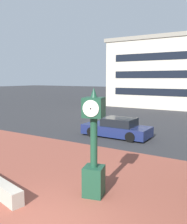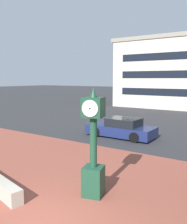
# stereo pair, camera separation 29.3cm
# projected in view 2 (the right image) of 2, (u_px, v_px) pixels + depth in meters

# --- Properties ---
(plaza_brick_paving) EXTENTS (44.00, 11.39, 0.01)m
(plaza_brick_paving) POSITION_uv_depth(u_px,v_px,m) (77.00, 199.00, 7.85)
(plaza_brick_paving) COLOR brown
(plaza_brick_paving) RESTS_ON ground
(street_clock) EXTENTS (0.78, 0.80, 3.58)m
(street_clock) POSITION_uv_depth(u_px,v_px,m) (93.00, 150.00, 7.91)
(street_clock) COLOR #19422D
(street_clock) RESTS_ON ground
(car_street_mid) EXTENTS (4.52, 2.00, 1.28)m
(car_street_mid) POSITION_uv_depth(u_px,v_px,m) (121.00, 128.00, 16.19)
(car_street_mid) COLOR navy
(car_street_mid) RESTS_ON ground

